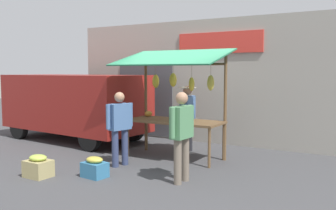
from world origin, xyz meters
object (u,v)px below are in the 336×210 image
produce_crate_side (38,167)px  shopper_with_shopping_bag (120,124)px  parked_van (71,101)px  shopper_with_ponytail (182,131)px  vendor_with_sunhat (188,113)px  produce_crate_near (95,168)px  market_stall (175,91)px

produce_crate_side → shopper_with_shopping_bag: bearing=-119.4°
parked_van → shopper_with_ponytail: bearing=161.0°
shopper_with_shopping_bag → produce_crate_side: bearing=165.0°
vendor_with_sunhat → shopper_with_shopping_bag: size_ratio=1.05×
shopper_with_ponytail → parked_van: parked_van is taller
shopper_with_ponytail → produce_crate_side: 2.82m
shopper_with_shopping_bag → parked_van: bearing=75.6°
shopper_with_shopping_bag → produce_crate_near: shopper_with_shopping_bag is taller
shopper_with_shopping_bag → produce_crate_side: size_ratio=3.27×
shopper_with_ponytail → produce_crate_near: size_ratio=3.37×
parked_van → produce_crate_near: 4.28m
shopper_with_shopping_bag → shopper_with_ponytail: shopper_with_ponytail is taller
market_stall → produce_crate_side: market_stall is taller
market_stall → parked_van: market_stall is taller
shopper_with_ponytail → produce_crate_near: 1.82m
shopper_with_shopping_bag → vendor_with_sunhat: bearing=-2.3°
produce_crate_near → produce_crate_side: bearing=29.7°
vendor_with_sunhat → market_stall: bearing=-0.4°
vendor_with_sunhat → produce_crate_near: vendor_with_sunhat is taller
shopper_with_shopping_bag → shopper_with_ponytail: size_ratio=0.96×
parked_van → produce_crate_side: parked_van is taller
shopper_with_shopping_bag → shopper_with_ponytail: 1.72m
vendor_with_sunhat → shopper_with_ponytail: vendor_with_sunhat is taller
vendor_with_sunhat → produce_crate_side: (1.40, 3.39, -0.77)m
shopper_with_ponytail → parked_van: size_ratio=0.36×
produce_crate_near → market_stall: bearing=-103.5°
shopper_with_shopping_bag → shopper_with_ponytail: bearing=-88.2°
market_stall → produce_crate_near: market_stall is taller
vendor_with_sunhat → produce_crate_side: 3.75m
vendor_with_sunhat → produce_crate_near: size_ratio=3.38×
market_stall → shopper_with_shopping_bag: size_ratio=1.60×
vendor_with_sunhat → shopper_with_ponytail: 2.56m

